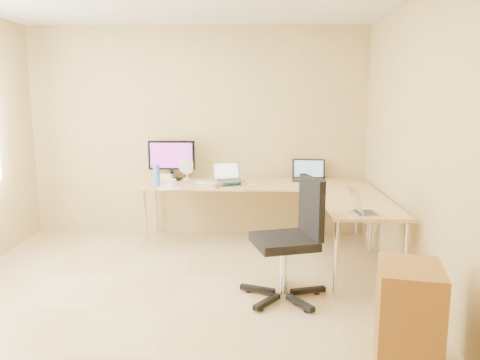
{
  "coord_description": "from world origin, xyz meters",
  "views": [
    {
      "loc": [
        0.66,
        -3.62,
        1.74
      ],
      "look_at": [
        0.55,
        1.1,
        0.9
      ],
      "focal_mm": 35.04,
      "sensor_mm": 36.0,
      "label": 1
    }
  ],
  "objects_px": {
    "laptop_center": "(228,172)",
    "office_chair": "(284,243)",
    "desk_main": "(256,213)",
    "mug": "(172,183)",
    "desk_return": "(356,238)",
    "laptop_return": "(366,203)",
    "keyboard": "(216,182)",
    "cabinet": "(408,315)",
    "water_bottle": "(157,176)",
    "laptop_black": "(309,170)",
    "monitor": "(172,160)",
    "desk_fan": "(187,170)"
  },
  "relations": [
    {
      "from": "keyboard",
      "to": "laptop_black",
      "type": "bearing_deg",
      "value": 22.44
    },
    {
      "from": "laptop_center",
      "to": "monitor",
      "type": "bearing_deg",
      "value": 133.69
    },
    {
      "from": "water_bottle",
      "to": "cabinet",
      "type": "bearing_deg",
      "value": -48.54
    },
    {
      "from": "laptop_center",
      "to": "office_chair",
      "type": "distance_m",
      "value": 1.6
    },
    {
      "from": "laptop_black",
      "to": "desk_fan",
      "type": "relative_size",
      "value": 1.67
    },
    {
      "from": "desk_main",
      "to": "desk_fan",
      "type": "height_order",
      "value": "desk_fan"
    },
    {
      "from": "laptop_center",
      "to": "office_chair",
      "type": "xyz_separation_m",
      "value": [
        0.55,
        -1.46,
        -0.38
      ]
    },
    {
      "from": "desk_return",
      "to": "laptop_center",
      "type": "xyz_separation_m",
      "value": [
        -1.3,
        0.86,
        0.52
      ]
    },
    {
      "from": "water_bottle",
      "to": "keyboard",
      "type": "bearing_deg",
      "value": 22.07
    },
    {
      "from": "desk_return",
      "to": "office_chair",
      "type": "relative_size",
      "value": 1.21
    },
    {
      "from": "desk_return",
      "to": "water_bottle",
      "type": "distance_m",
      "value": 2.27
    },
    {
      "from": "desk_main",
      "to": "office_chair",
      "type": "bearing_deg",
      "value": -82.11
    },
    {
      "from": "keyboard",
      "to": "cabinet",
      "type": "relative_size",
      "value": 0.73
    },
    {
      "from": "keyboard",
      "to": "cabinet",
      "type": "height_order",
      "value": "keyboard"
    },
    {
      "from": "laptop_return",
      "to": "laptop_center",
      "type": "bearing_deg",
      "value": 35.32
    },
    {
      "from": "laptop_black",
      "to": "laptop_center",
      "type": "bearing_deg",
      "value": -156.42
    },
    {
      "from": "keyboard",
      "to": "water_bottle",
      "type": "height_order",
      "value": "water_bottle"
    },
    {
      "from": "laptop_black",
      "to": "cabinet",
      "type": "xyz_separation_m",
      "value": [
        0.3,
        -2.85,
        -0.5
      ]
    },
    {
      "from": "laptop_center",
      "to": "mug",
      "type": "xyz_separation_m",
      "value": [
        -0.63,
        -0.16,
        -0.1
      ]
    },
    {
      "from": "desk_main",
      "to": "cabinet",
      "type": "relative_size",
      "value": 4.02
    },
    {
      "from": "office_chair",
      "to": "cabinet",
      "type": "bearing_deg",
      "value": -70.87
    },
    {
      "from": "laptop_black",
      "to": "office_chair",
      "type": "bearing_deg",
      "value": -99.08
    },
    {
      "from": "desk_return",
      "to": "laptop_black",
      "type": "relative_size",
      "value": 3.23
    },
    {
      "from": "monitor",
      "to": "laptop_black",
      "type": "bearing_deg",
      "value": 1.01
    },
    {
      "from": "monitor",
      "to": "laptop_black",
      "type": "height_order",
      "value": "monitor"
    },
    {
      "from": "laptop_black",
      "to": "mug",
      "type": "xyz_separation_m",
      "value": [
        -1.61,
        -0.5,
        -0.08
      ]
    },
    {
      "from": "office_chair",
      "to": "cabinet",
      "type": "distance_m",
      "value": 1.29
    },
    {
      "from": "laptop_black",
      "to": "laptop_return",
      "type": "xyz_separation_m",
      "value": [
        0.29,
        -1.67,
        -0.03
      ]
    },
    {
      "from": "desk_return",
      "to": "keyboard",
      "type": "relative_size",
      "value": 2.7
    },
    {
      "from": "desk_main",
      "to": "laptop_center",
      "type": "xyz_separation_m",
      "value": [
        -0.32,
        -0.14,
        0.52
      ]
    },
    {
      "from": "laptop_center",
      "to": "laptop_black",
      "type": "xyz_separation_m",
      "value": [
        0.97,
        0.34,
        -0.02
      ]
    },
    {
      "from": "desk_return",
      "to": "water_bottle",
      "type": "bearing_deg",
      "value": 161.51
    },
    {
      "from": "desk_main",
      "to": "mug",
      "type": "xyz_separation_m",
      "value": [
        -0.96,
        -0.3,
        0.41
      ]
    },
    {
      "from": "desk_main",
      "to": "desk_fan",
      "type": "distance_m",
      "value": 1.0
    },
    {
      "from": "laptop_center",
      "to": "cabinet",
      "type": "distance_m",
      "value": 2.86
    },
    {
      "from": "laptop_black",
      "to": "mug",
      "type": "bearing_deg",
      "value": -158.52
    },
    {
      "from": "mug",
      "to": "cabinet",
      "type": "distance_m",
      "value": 3.06
    },
    {
      "from": "desk_main",
      "to": "desk_return",
      "type": "height_order",
      "value": "same"
    },
    {
      "from": "monitor",
      "to": "mug",
      "type": "bearing_deg",
      "value": -80.03
    },
    {
      "from": "desk_main",
      "to": "laptop_black",
      "type": "bearing_deg",
      "value": 17.15
    },
    {
      "from": "desk_main",
      "to": "laptop_return",
      "type": "distance_m",
      "value": 1.81
    },
    {
      "from": "desk_return",
      "to": "water_bottle",
      "type": "xyz_separation_m",
      "value": [
        -2.1,
        0.7,
        0.49
      ]
    },
    {
      "from": "desk_fan",
      "to": "cabinet",
      "type": "relative_size",
      "value": 0.37
    },
    {
      "from": "laptop_black",
      "to": "keyboard",
      "type": "xyz_separation_m",
      "value": [
        -1.12,
        -0.23,
        -0.12
      ]
    },
    {
      "from": "mug",
      "to": "office_chair",
      "type": "xyz_separation_m",
      "value": [
        1.18,
        -1.3,
        -0.28
      ]
    },
    {
      "from": "monitor",
      "to": "mug",
      "type": "distance_m",
      "value": 0.54
    },
    {
      "from": "desk_main",
      "to": "cabinet",
      "type": "bearing_deg",
      "value": -70.25
    },
    {
      "from": "monitor",
      "to": "cabinet",
      "type": "xyz_separation_m",
      "value": [
        1.99,
        -2.85,
        -0.61
      ]
    },
    {
      "from": "desk_return",
      "to": "desk_main",
      "type": "bearing_deg",
      "value": 134.27
    },
    {
      "from": "keyboard",
      "to": "laptop_return",
      "type": "distance_m",
      "value": 2.02
    }
  ]
}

